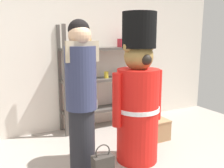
# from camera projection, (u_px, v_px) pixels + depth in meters

# --- Properties ---
(back_wall) EXTENTS (6.40, 0.12, 2.60)m
(back_wall) POSITION_uv_depth(u_px,v_px,m) (50.00, 50.00, 3.86)
(back_wall) COLOR silver
(back_wall) RESTS_ON ground_plane
(merchandise_shelf) EXTENTS (1.53, 0.35, 1.69)m
(merchandise_shelf) POSITION_uv_depth(u_px,v_px,m) (106.00, 77.00, 4.16)
(merchandise_shelf) COLOR #4C4742
(merchandise_shelf) RESTS_ON ground_plane
(teddy_bear_guard) EXTENTS (0.68, 0.52, 1.78)m
(teddy_bear_guard) POSITION_uv_depth(u_px,v_px,m) (138.00, 97.00, 2.96)
(teddy_bear_guard) COLOR red
(teddy_bear_guard) RESTS_ON ground_plane
(person_shopper) EXTENTS (0.33, 0.31, 1.67)m
(person_shopper) POSITION_uv_depth(u_px,v_px,m) (81.00, 99.00, 2.49)
(person_shopper) COLOR black
(person_shopper) RESTS_ON ground_plane
(display_crate) EXTENTS (0.35, 0.26, 0.30)m
(display_crate) POSITION_uv_depth(u_px,v_px,m) (157.00, 130.00, 3.68)
(display_crate) COLOR #9E7A51
(display_crate) RESTS_ON ground_plane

